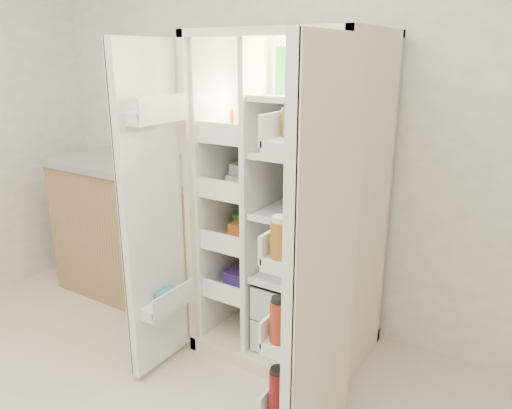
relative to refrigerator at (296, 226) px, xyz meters
The scene contains 5 objects.
wall_back 0.72m from the refrigerator, 116.06° to the left, with size 4.00×0.02×2.70m, color white.
refrigerator is the anchor object (origin of this frame).
freezer_door 0.81m from the refrigerator, 130.37° to the right, with size 0.15×0.40×1.72m.
fridge_door 0.85m from the refrigerator, 56.11° to the right, with size 0.17×0.58×1.72m.
kitchen_counter 1.21m from the refrigerator, behind, with size 1.35×0.72×0.98m.
Camera 1 is at (1.36, -0.66, 1.68)m, focal length 34.00 mm.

